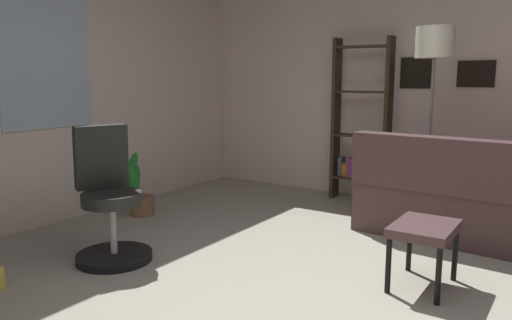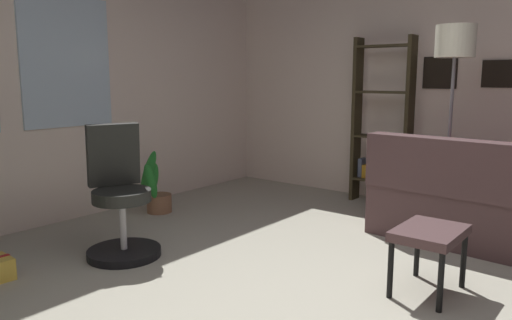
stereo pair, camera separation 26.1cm
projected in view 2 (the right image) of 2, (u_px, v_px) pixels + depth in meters
ground_plane at (336, 319)px, 2.94m from camera, size 5.54×5.97×0.10m
wall_back_with_windows at (49, 76)px, 4.56m from camera, size 5.54×0.12×2.73m
wall_right_with_frames at (483, 77)px, 4.89m from camera, size 0.12×5.97×2.73m
couch at (503, 207)px, 4.08m from camera, size 1.47×1.88×0.89m
footstool at (429, 238)px, 3.13m from camera, size 0.51×0.37×0.43m
office_chair at (120, 205)px, 3.82m from camera, size 0.56×0.58×1.01m
bookshelf at (382, 132)px, 5.34m from camera, size 0.18×0.64×1.79m
floor_lamp at (454, 58)px, 4.36m from camera, size 0.34×0.34×1.82m
potted_plant at (154, 190)px, 5.04m from camera, size 0.39×0.38×0.64m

